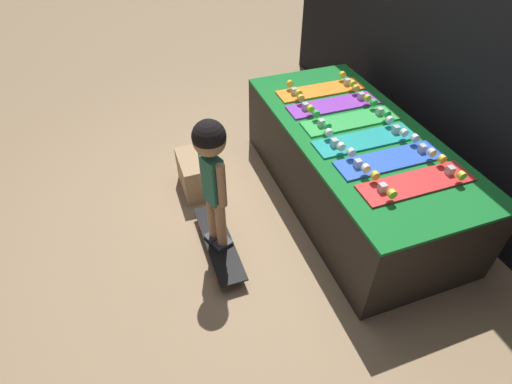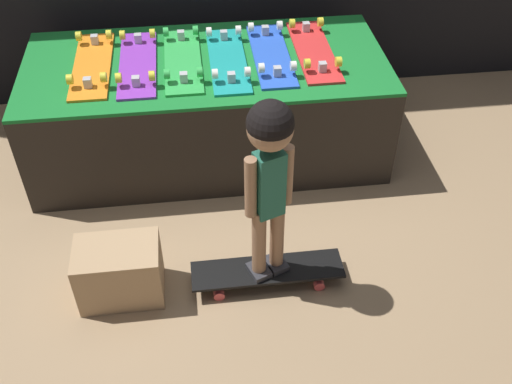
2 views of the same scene
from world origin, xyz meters
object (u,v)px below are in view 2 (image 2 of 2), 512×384
at_px(skateboard_purple_on_rack, 138,62).
at_px(storage_box, 120,272).
at_px(skateboard_on_floor, 267,271).
at_px(skateboard_orange_on_rack, 92,64).
at_px(skateboard_blue_on_rack, 271,53).
at_px(skateboard_green_on_rack, 183,59).
at_px(child, 270,161).
at_px(skateboard_red_on_rack, 314,49).
at_px(skateboard_teal_on_rack, 228,59).

relative_size(skateboard_purple_on_rack, storage_box, 1.85).
bearing_deg(skateboard_on_floor, skateboard_orange_on_rack, 126.28).
distance_m(skateboard_purple_on_rack, skateboard_blue_on_rack, 0.74).
relative_size(skateboard_orange_on_rack, skateboard_purple_on_rack, 1.00).
distance_m(skateboard_green_on_rack, skateboard_blue_on_rack, 0.49).
bearing_deg(skateboard_purple_on_rack, skateboard_green_on_rack, 1.91).
bearing_deg(skateboard_green_on_rack, child, -73.59).
height_order(skateboard_on_floor, storage_box, storage_box).
bearing_deg(storage_box, skateboard_green_on_rack, 71.41).
distance_m(skateboard_blue_on_rack, skateboard_red_on_rack, 0.25).
relative_size(skateboard_purple_on_rack, skateboard_red_on_rack, 1.00).
distance_m(skateboard_orange_on_rack, child, 1.39).
height_order(skateboard_on_floor, child, child).
height_order(skateboard_orange_on_rack, skateboard_on_floor, skateboard_orange_on_rack).
bearing_deg(skateboard_teal_on_rack, skateboard_green_on_rack, 173.26).
relative_size(skateboard_purple_on_rack, skateboard_on_floor, 0.98).
bearing_deg(child, skateboard_purple_on_rack, 96.72).
xyz_separation_m(skateboard_teal_on_rack, skateboard_on_floor, (0.08, -1.08, -0.55)).
bearing_deg(skateboard_teal_on_rack, skateboard_blue_on_rack, 6.89).
distance_m(skateboard_teal_on_rack, skateboard_red_on_rack, 0.49).
height_order(skateboard_purple_on_rack, skateboard_red_on_rack, same).
bearing_deg(child, storage_box, 157.70).
bearing_deg(storage_box, skateboard_purple_on_rack, 83.68).
bearing_deg(skateboard_teal_on_rack, storage_box, -120.03).
bearing_deg(skateboard_red_on_rack, storage_box, -135.00).
relative_size(skateboard_purple_on_rack, skateboard_teal_on_rack, 1.00).
bearing_deg(skateboard_teal_on_rack, child, -85.77).
distance_m(skateboard_teal_on_rack, storage_box, 1.31).
height_order(skateboard_green_on_rack, child, child).
relative_size(skateboard_purple_on_rack, skateboard_green_on_rack, 1.00).
relative_size(skateboard_green_on_rack, skateboard_blue_on_rack, 1.00).
bearing_deg(skateboard_teal_on_rack, skateboard_purple_on_rack, 177.57).
height_order(skateboard_orange_on_rack, skateboard_teal_on_rack, same).
bearing_deg(skateboard_on_floor, skateboard_green_on_rack, 106.41).
height_order(skateboard_orange_on_rack, skateboard_purple_on_rack, same).
bearing_deg(skateboard_red_on_rack, child, -110.19).
distance_m(skateboard_purple_on_rack, skateboard_on_floor, 1.36).
distance_m(skateboard_orange_on_rack, storage_box, 1.20).
bearing_deg(skateboard_orange_on_rack, skateboard_red_on_rack, 0.36).
bearing_deg(skateboard_green_on_rack, skateboard_blue_on_rack, 0.07).
height_order(skateboard_purple_on_rack, storage_box, skateboard_purple_on_rack).
distance_m(skateboard_purple_on_rack, skateboard_teal_on_rack, 0.49).
xyz_separation_m(skateboard_teal_on_rack, skateboard_red_on_rack, (0.49, 0.05, 0.00)).
bearing_deg(skateboard_purple_on_rack, child, -62.48).
xyz_separation_m(child, storage_box, (-0.69, 0.02, -0.60)).
bearing_deg(child, skateboard_on_floor, -155.80).
height_order(skateboard_teal_on_rack, storage_box, skateboard_teal_on_rack).
distance_m(skateboard_blue_on_rack, skateboard_on_floor, 1.25).
relative_size(skateboard_orange_on_rack, skateboard_blue_on_rack, 1.00).
relative_size(skateboard_red_on_rack, storage_box, 1.85).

